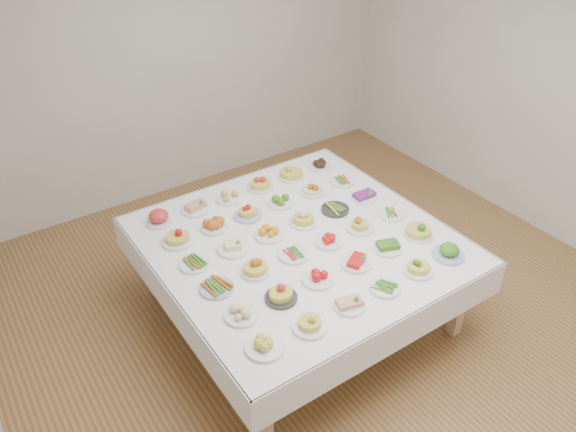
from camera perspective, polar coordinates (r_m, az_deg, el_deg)
room_envelope at (r=3.80m, az=4.63°, el=11.28°), size 5.02×5.02×2.81m
display_table at (r=4.33m, az=1.12°, el=-3.08°), size 2.16×2.16×0.75m
dish_0 at (r=3.44m, az=-2.39°, el=-12.79°), size 0.24×0.24×0.10m
dish_1 at (r=3.55m, az=2.23°, el=-10.64°), size 0.22×0.22×0.13m
dish_2 at (r=3.72m, az=6.26°, el=-8.77°), size 0.20×0.20×0.09m
dish_3 at (r=3.89m, az=9.84°, el=-7.18°), size 0.21×0.21×0.05m
dish_4 at (r=4.06m, az=13.11°, el=-5.04°), size 0.21×0.21×0.11m
dish_5 at (r=4.25m, az=16.05°, el=-3.36°), size 0.23×0.23×0.12m
dish_6 at (r=3.64m, az=-4.78°, el=-9.68°), size 0.22×0.22×0.10m
dish_7 at (r=3.73m, az=-0.72°, el=-7.72°), size 0.22×0.22×0.14m
dish_8 at (r=3.89m, az=3.09°, el=-6.09°), size 0.22×0.22×0.10m
dish_9 at (r=4.05m, az=6.97°, el=-4.48°), size 0.22×0.22×0.10m
dish_10 at (r=4.23m, az=10.12°, el=-2.95°), size 0.22×0.22×0.10m
dish_11 at (r=4.40m, az=13.14°, el=-1.22°), size 0.25×0.24×0.14m
dish_12 at (r=3.86m, az=-7.27°, el=-7.10°), size 0.23×0.23×0.06m
dish_13 at (r=3.95m, az=-3.34°, el=-5.14°), size 0.21×0.21×0.12m
dish_14 at (r=4.11m, az=0.57°, el=-3.89°), size 0.22×0.22×0.05m
dish_15 at (r=4.24m, az=4.14°, el=-2.38°), size 0.21×0.21×0.09m
dish_16 at (r=4.40m, az=7.36°, el=-0.84°), size 0.21×0.21×0.11m
dish_17 at (r=4.62m, az=10.39°, el=0.26°), size 0.22×0.22×0.05m
dish_18 at (r=4.08m, az=-9.46°, el=-4.70°), size 0.22×0.22×0.05m
dish_19 at (r=4.18m, az=-5.58°, el=-3.07°), size 0.24×0.24×0.09m
dish_20 at (r=4.29m, az=-1.93°, el=-1.59°), size 0.22×0.22×0.10m
dish_21 at (r=4.42m, az=1.60°, el=-0.04°), size 0.22×0.22×0.14m
dish_22 at (r=4.61m, az=4.81°, el=0.79°), size 0.23×0.23×0.06m
dish_23 at (r=4.78m, az=7.76°, el=2.18°), size 0.21×0.21×0.10m
dish_24 at (r=4.30m, az=-11.20°, el=-1.91°), size 0.24×0.24×0.14m
dish_25 at (r=4.41m, az=-7.47°, el=-0.79°), size 0.21×0.21×0.10m
dish_26 at (r=4.52m, az=-4.10°, el=0.46°), size 0.22×0.22×0.12m
dish_27 at (r=4.66m, az=-0.75°, el=1.58°), size 0.21×0.21×0.09m
dish_28 at (r=4.81m, az=2.50°, el=2.97°), size 0.22×0.22×0.13m
dish_29 at (r=5.00m, az=5.52°, el=3.54°), size 0.22×0.22×0.05m
dish_30 at (r=4.55m, az=-12.98°, el=-0.19°), size 0.21×0.21×0.11m
dish_31 at (r=4.65m, az=-9.34°, el=1.06°), size 0.24×0.24×0.11m
dish_32 at (r=4.75m, az=-6.02°, el=2.13°), size 0.22×0.22×0.10m
dish_33 at (r=4.88m, az=-2.81°, el=3.51°), size 0.25×0.24×0.14m
dish_34 at (r=5.03m, az=0.36°, el=4.65°), size 0.27×0.26×0.15m
dish_35 at (r=5.20m, az=3.31°, el=5.27°), size 0.21×0.21×0.09m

